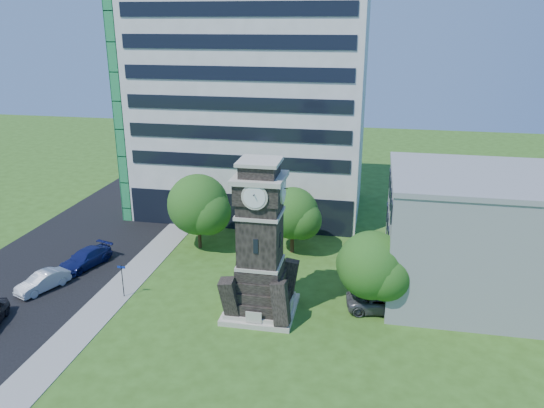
% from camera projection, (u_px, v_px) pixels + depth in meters
% --- Properties ---
extents(ground, '(160.00, 160.00, 0.00)m').
position_uv_depth(ground, '(217.00, 321.00, 40.20)').
color(ground, '#345719').
rests_on(ground, ground).
extents(sidewalk, '(3.00, 70.00, 0.06)m').
position_uv_depth(sidewalk, '(129.00, 279.00, 46.55)').
color(sidewalk, gray).
rests_on(sidewalk, ground).
extents(street, '(14.00, 80.00, 0.02)m').
position_uv_depth(street, '(42.00, 271.00, 48.10)').
color(street, black).
rests_on(street, ground).
extents(clock_tower, '(5.40, 5.40, 12.22)m').
position_uv_depth(clock_tower, '(260.00, 250.00, 39.77)').
color(clock_tower, beige).
rests_on(clock_tower, ground).
extents(office_tall, '(26.20, 15.11, 28.60)m').
position_uv_depth(office_tall, '(251.00, 89.00, 60.07)').
color(office_tall, white).
rests_on(office_tall, ground).
extents(office_low, '(15.20, 12.20, 10.40)m').
position_uv_depth(office_low, '(484.00, 237.00, 42.28)').
color(office_low, gray).
rests_on(office_low, ground).
extents(car_street_mid, '(3.22, 4.83, 1.50)m').
position_uv_depth(car_street_mid, '(43.00, 282.00, 44.61)').
color(car_street_mid, silver).
rests_on(car_street_mid, ground).
extents(car_street_north, '(3.70, 5.85, 1.58)m').
position_uv_depth(car_street_north, '(85.00, 258.00, 48.86)').
color(car_street_north, navy).
rests_on(car_street_north, ground).
extents(car_east_lot, '(5.92, 3.36, 1.56)m').
position_uv_depth(car_east_lot, '(382.00, 301.00, 41.42)').
color(car_east_lot, '#57565C').
rests_on(car_east_lot, ground).
extents(park_bench, '(1.93, 0.51, 1.00)m').
position_uv_depth(park_bench, '(259.00, 313.00, 40.28)').
color(park_bench, black).
rests_on(park_bench, ground).
extents(street_sign, '(0.69, 0.07, 2.86)m').
position_uv_depth(street_sign, '(122.00, 277.00, 43.11)').
color(street_sign, black).
rests_on(street_sign, ground).
extents(tree_nw, '(6.57, 5.97, 7.57)m').
position_uv_depth(tree_nw, '(199.00, 206.00, 51.72)').
color(tree_nw, '#332114').
rests_on(tree_nw, ground).
extents(tree_nc, '(5.04, 4.58, 6.33)m').
position_uv_depth(tree_nc, '(259.00, 197.00, 55.95)').
color(tree_nc, '#332114').
rests_on(tree_nc, ground).
extents(tree_ne, '(5.53, 5.03, 6.59)m').
position_uv_depth(tree_ne, '(293.00, 215.00, 50.85)').
color(tree_ne, '#332114').
rests_on(tree_ne, ground).
extents(tree_east, '(5.77, 5.25, 6.68)m').
position_uv_depth(tree_east, '(373.00, 267.00, 40.08)').
color(tree_east, '#332114').
rests_on(tree_east, ground).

